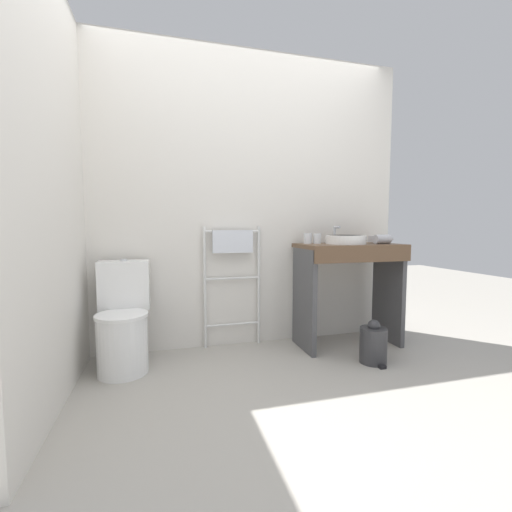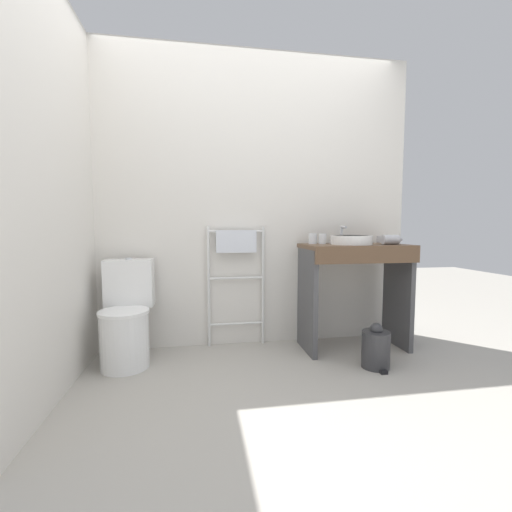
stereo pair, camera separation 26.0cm
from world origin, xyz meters
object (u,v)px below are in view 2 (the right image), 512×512
object	(u,v)px
sink_basin	(351,240)
hair_dryer	(390,240)
cup_near_edge	(323,239)
cup_near_wall	(313,238)
toilet	(126,320)
towel_radiator	(236,260)
trash_bin	(376,348)

from	to	relation	value
sink_basin	hair_dryer	distance (m)	0.32
sink_basin	cup_near_edge	world-z (taller)	cup_near_edge
sink_basin	cup_near_wall	distance (m)	0.32
hair_dryer	toilet	bearing A→B (deg)	178.78
hair_dryer	towel_radiator	bearing A→B (deg)	166.26
toilet	trash_bin	size ratio (longest dim) A/B	2.37
cup_near_wall	cup_near_edge	world-z (taller)	cup_near_wall
sink_basin	trash_bin	bearing A→B (deg)	-86.65
towel_radiator	trash_bin	size ratio (longest dim) A/B	3.11
cup_near_wall	trash_bin	bearing A→B (deg)	-61.55
sink_basin	cup_near_edge	size ratio (longest dim) A/B	3.83
sink_basin	trash_bin	size ratio (longest dim) A/B	1.02
cup_near_wall	cup_near_edge	distance (m)	0.08
toilet	trash_bin	distance (m)	1.85
toilet	trash_bin	xyz separation A→B (m)	(1.80, -0.38, -0.19)
towel_radiator	hair_dryer	xyz separation A→B (m)	(1.24, -0.30, 0.17)
trash_bin	toilet	bearing A→B (deg)	168.02
towel_radiator	trash_bin	xyz separation A→B (m)	(0.95, -0.64, -0.60)
towel_radiator	cup_near_wall	size ratio (longest dim) A/B	11.31
toilet	sink_basin	bearing A→B (deg)	0.44
hair_dryer	sink_basin	bearing A→B (deg)	169.48
cup_near_wall	trash_bin	distance (m)	1.01
sink_basin	cup_near_wall	size ratio (longest dim) A/B	3.70
hair_dryer	cup_near_wall	bearing A→B (deg)	159.88
trash_bin	sink_basin	bearing A→B (deg)	93.35
towel_radiator	cup_near_edge	world-z (taller)	towel_radiator
sink_basin	cup_near_wall	xyz separation A→B (m)	(-0.28, 0.16, 0.01)
towel_radiator	cup_near_wall	xyz separation A→B (m)	(0.65, -0.09, 0.18)
trash_bin	towel_radiator	bearing A→B (deg)	145.94
cup_near_edge	cup_near_wall	bearing A→B (deg)	156.26
cup_near_wall	cup_near_edge	xyz separation A→B (m)	(0.08, -0.03, -0.00)
cup_near_wall	cup_near_edge	bearing A→B (deg)	-23.74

